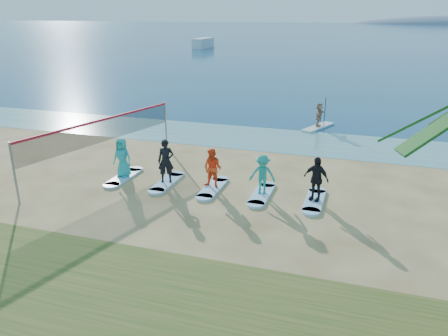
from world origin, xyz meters
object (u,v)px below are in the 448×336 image
(surfboard_0, at_px, (124,177))
(student_3, at_px, (262,174))
(paddleboard, at_px, (318,127))
(surfboard_4, at_px, (314,201))
(paddleboarder, at_px, (319,115))
(boat_offshore_a, at_px, (203,48))
(surfboard_1, at_px, (167,182))
(student_1, at_px, (166,161))
(surfboard_3, at_px, (262,194))
(student_0, at_px, (122,158))
(student_2, at_px, (213,168))
(student_4, at_px, (316,179))
(surfboard_2, at_px, (213,188))
(volleyball_net, at_px, (102,131))

(surfboard_0, distance_m, student_3, 6.42)
(paddleboard, bearing_deg, surfboard_4, -60.91)
(paddleboarder, xyz_separation_m, student_3, (-0.93, -11.81, 0.03))
(boat_offshore_a, xyz_separation_m, surfboard_1, (25.04, -71.43, 0.04))
(student_1, height_order, surfboard_3, student_1)
(student_0, distance_m, surfboard_4, 8.53)
(student_2, bearing_deg, student_3, 6.80)
(paddleboarder, relative_size, student_4, 0.85)
(student_4, bearing_deg, surfboard_2, -159.85)
(paddleboard, relative_size, student_3, 1.84)
(paddleboarder, bearing_deg, student_4, -171.26)
(surfboard_4, bearing_deg, student_0, 180.00)
(boat_offshore_a, bearing_deg, surfboard_2, -67.71)
(student_1, relative_size, student_2, 1.13)
(surfboard_3, height_order, student_4, student_4)
(paddleboarder, relative_size, boat_offshore_a, 0.21)
(volleyball_net, bearing_deg, surfboard_2, -6.54)
(surfboard_0, relative_size, student_2, 1.32)
(student_2, height_order, surfboard_3, student_2)
(volleyball_net, relative_size, surfboard_0, 4.00)
(paddleboard, height_order, surfboard_1, paddleboard)
(student_3, bearing_deg, student_1, 172.96)
(volleyball_net, height_order, student_3, volleyball_net)
(surfboard_1, xyz_separation_m, surfboard_3, (4.24, 0.00, 0.00))
(student_2, bearing_deg, volleyball_net, -179.73)
(surfboard_3, bearing_deg, student_1, 180.00)
(paddleboarder, distance_m, surfboard_2, 12.23)
(student_0, height_order, surfboard_4, student_0)
(paddleboard, relative_size, student_1, 1.59)
(surfboard_2, bearing_deg, paddleboard, 75.53)
(boat_offshore_a, xyz_separation_m, surfboard_2, (27.16, -71.43, 0.04))
(surfboard_2, height_order, surfboard_4, same)
(volleyball_net, height_order, surfboard_0, volleyball_net)
(volleyball_net, xyz_separation_m, paddleboard, (8.62, 11.17, -1.84))
(surfboard_3, height_order, student_3, student_3)
(surfboard_2, height_order, student_2, student_2)
(volleyball_net, relative_size, surfboard_2, 4.00)
(student_2, xyz_separation_m, surfboard_3, (2.12, 0.00, -0.88))
(surfboard_0, xyz_separation_m, surfboard_1, (2.12, 0.00, 0.00))
(student_0, bearing_deg, surfboard_4, 1.24)
(paddleboard, distance_m, surfboard_4, 11.87)
(student_1, bearing_deg, volleyball_net, 150.14)
(paddleboarder, xyz_separation_m, student_1, (-5.17, -11.81, 0.16))
(volleyball_net, distance_m, student_3, 7.78)
(paddleboarder, height_order, student_1, student_1)
(surfboard_4, height_order, student_4, student_4)
(surfboard_1, height_order, surfboard_2, same)
(paddleboard, bearing_deg, surfboard_0, -98.33)
(surfboard_1, distance_m, surfboard_2, 2.12)
(paddleboarder, bearing_deg, student_3, 178.49)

